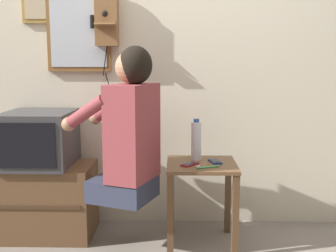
# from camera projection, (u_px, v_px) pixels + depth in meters

# --- Properties ---
(wall_back) EXTENTS (6.80, 0.05, 2.55)m
(wall_back) POSITION_uv_depth(u_px,v_px,m) (156.00, 52.00, 3.05)
(wall_back) COLOR beige
(wall_back) RESTS_ON ground_plane
(side_table) EXTENTS (0.45, 0.45, 0.55)m
(side_table) POSITION_uv_depth(u_px,v_px,m) (201.00, 182.00, 2.76)
(side_table) COLOR brown
(side_table) RESTS_ON ground_plane
(person) EXTENTS (0.60, 0.52, 0.97)m
(person) POSITION_uv_depth(u_px,v_px,m) (129.00, 129.00, 2.61)
(person) COLOR #2D3347
(person) RESTS_ON ground_plane
(tv_stand) EXTENTS (0.69, 0.43, 0.50)m
(tv_stand) POSITION_uv_depth(u_px,v_px,m) (43.00, 200.00, 2.93)
(tv_stand) COLOR brown
(tv_stand) RESTS_ON ground_plane
(television) EXTENTS (0.45, 0.50, 0.37)m
(television) POSITION_uv_depth(u_px,v_px,m) (39.00, 139.00, 2.87)
(television) COLOR #38383A
(television) RESTS_ON tv_stand
(wall_phone_antique) EXTENTS (0.20, 0.19, 0.80)m
(wall_phone_antique) POSITION_uv_depth(u_px,v_px,m) (107.00, 17.00, 2.94)
(wall_phone_antique) COLOR brown
(wall_mirror) EXTENTS (0.45, 0.04, 0.63)m
(wall_mirror) POSITION_uv_depth(u_px,v_px,m) (78.00, 27.00, 2.99)
(wall_mirror) COLOR brown
(cell_phone_held) EXTENTS (0.13, 0.13, 0.01)m
(cell_phone_held) POSITION_uv_depth(u_px,v_px,m) (190.00, 164.00, 2.68)
(cell_phone_held) COLOR maroon
(cell_phone_held) RESTS_ON side_table
(cell_phone_spare) EXTENTS (0.09, 0.13, 0.01)m
(cell_phone_spare) POSITION_uv_depth(u_px,v_px,m) (215.00, 161.00, 2.76)
(cell_phone_spare) COLOR navy
(cell_phone_spare) RESTS_ON side_table
(water_bottle) EXTENTS (0.07, 0.07, 0.28)m
(water_bottle) POSITION_uv_depth(u_px,v_px,m) (196.00, 140.00, 2.82)
(water_bottle) COLOR silver
(water_bottle) RESTS_ON side_table
(toothbrush) EXTENTS (0.15, 0.08, 0.02)m
(toothbrush) POSITION_uv_depth(u_px,v_px,m) (206.00, 167.00, 2.61)
(toothbrush) COLOR #4CBF66
(toothbrush) RESTS_ON side_table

